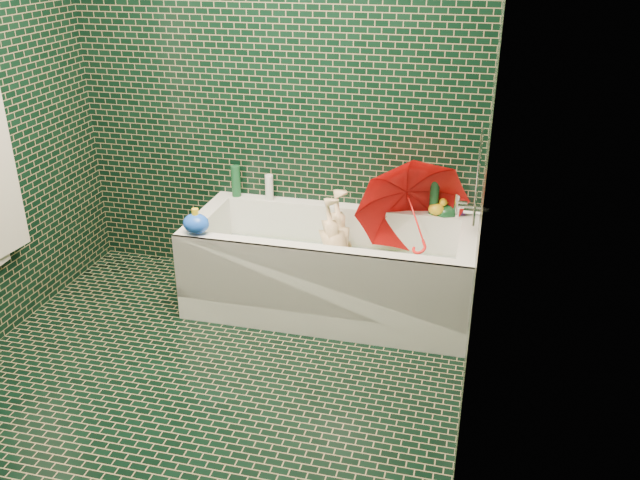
% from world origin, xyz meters
% --- Properties ---
extents(floor, '(2.80, 2.80, 0.00)m').
position_xyz_m(floor, '(0.00, 0.00, 0.00)').
color(floor, black).
rests_on(floor, ground).
extents(wall_back, '(2.80, 0.00, 2.80)m').
position_xyz_m(wall_back, '(0.00, 1.40, 1.25)').
color(wall_back, black).
rests_on(wall_back, floor).
extents(wall_right, '(0.00, 2.80, 2.80)m').
position_xyz_m(wall_right, '(1.30, 0.00, 1.25)').
color(wall_right, black).
rests_on(wall_right, floor).
extents(bathtub, '(1.70, 0.75, 0.55)m').
position_xyz_m(bathtub, '(0.45, 1.01, 0.21)').
color(bathtub, white).
rests_on(bathtub, floor).
extents(bath_mat, '(1.35, 0.47, 0.01)m').
position_xyz_m(bath_mat, '(0.45, 1.02, 0.16)').
color(bath_mat, '#50BB25').
rests_on(bath_mat, bathtub).
extents(water, '(1.48, 0.53, 0.00)m').
position_xyz_m(water, '(0.45, 1.02, 0.30)').
color(water, silver).
rests_on(water, bathtub).
extents(faucet, '(0.18, 0.19, 0.55)m').
position_xyz_m(faucet, '(1.26, 1.02, 0.77)').
color(faucet, silver).
rests_on(faucet, wall_right).
extents(child, '(0.88, 0.46, 0.25)m').
position_xyz_m(child, '(0.48, 1.07, 0.31)').
color(child, beige).
rests_on(child, bathtub).
extents(umbrella, '(0.99, 0.93, 0.96)m').
position_xyz_m(umbrella, '(0.94, 1.11, 0.61)').
color(umbrella, red).
rests_on(umbrella, bathtub).
extents(soap_bottle_a, '(0.10, 0.10, 0.23)m').
position_xyz_m(soap_bottle_a, '(1.14, 1.34, 0.55)').
color(soap_bottle_a, white).
rests_on(soap_bottle_a, bathtub).
extents(soap_bottle_b, '(0.10, 0.10, 0.17)m').
position_xyz_m(soap_bottle_b, '(1.18, 1.36, 0.55)').
color(soap_bottle_b, '#531E71').
rests_on(soap_bottle_b, bathtub).
extents(soap_bottle_c, '(0.17, 0.17, 0.16)m').
position_xyz_m(soap_bottle_c, '(1.12, 1.31, 0.55)').
color(soap_bottle_c, '#154B27').
rests_on(soap_bottle_c, bathtub).
extents(bottle_right_tall, '(0.06, 0.06, 0.22)m').
position_xyz_m(bottle_right_tall, '(1.02, 1.36, 0.66)').
color(bottle_right_tall, '#154B27').
rests_on(bottle_right_tall, bathtub).
extents(bottle_right_pump, '(0.06, 0.06, 0.16)m').
position_xyz_m(bottle_right_pump, '(1.16, 1.36, 0.63)').
color(bottle_right_pump, silver).
rests_on(bottle_right_pump, bathtub).
extents(bottle_left_tall, '(0.07, 0.07, 0.21)m').
position_xyz_m(bottle_left_tall, '(-0.26, 1.34, 0.65)').
color(bottle_left_tall, '#154B27').
rests_on(bottle_left_tall, bathtub).
extents(bottle_left_short, '(0.06, 0.06, 0.17)m').
position_xyz_m(bottle_left_short, '(-0.03, 1.33, 0.63)').
color(bottle_left_short, white).
rests_on(bottle_left_short, bathtub).
extents(rubber_duck, '(0.13, 0.10, 0.10)m').
position_xyz_m(rubber_duck, '(1.05, 1.34, 0.60)').
color(rubber_duck, yellow).
rests_on(rubber_duck, bathtub).
extents(bath_toy, '(0.16, 0.13, 0.15)m').
position_xyz_m(bath_toy, '(-0.27, 0.71, 0.62)').
color(bath_toy, blue).
rests_on(bath_toy, bathtub).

